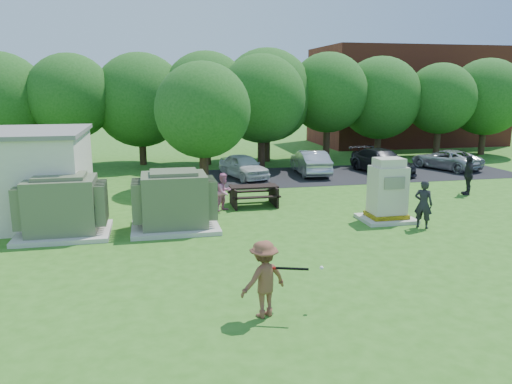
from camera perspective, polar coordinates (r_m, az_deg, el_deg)
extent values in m
plane|color=#2D6619|center=(14.01, 3.46, -8.59)|extent=(120.00, 120.00, 0.00)
cube|color=maroon|center=(45.11, 16.75, 10.42)|extent=(15.00, 8.00, 8.00)
cube|color=#232326|center=(28.60, 9.78, 2.00)|extent=(20.00, 6.00, 0.01)
cube|color=beige|center=(18.04, -21.05, -4.39)|extent=(3.00, 2.40, 0.15)
cube|color=#5B6447|center=(17.80, -21.29, -1.38)|extent=(2.20, 1.80, 1.80)
cube|color=#5B6447|center=(17.62, -21.52, 1.66)|extent=(1.60, 1.30, 0.12)
cube|color=#5B6447|center=(18.05, -25.27, -1.46)|extent=(0.32, 1.50, 1.35)
cube|color=#5B6447|center=(17.63, -17.22, -1.13)|extent=(0.32, 1.50, 1.35)
cube|color=beige|center=(17.82, -9.20, -3.92)|extent=(3.00, 2.40, 0.15)
cube|color=#566043|center=(17.57, -9.31, -0.86)|extent=(2.20, 1.80, 1.80)
cube|color=#566043|center=(17.38, -9.42, 2.22)|extent=(1.60, 1.30, 0.12)
cube|color=#566043|center=(17.56, -13.45, -0.97)|extent=(0.32, 1.50, 1.35)
cube|color=#566043|center=(17.67, -5.20, -0.60)|extent=(0.32, 1.50, 1.35)
cube|color=beige|center=(19.27, 14.63, -2.96)|extent=(1.93, 1.58, 0.13)
cube|color=yellow|center=(19.23, 14.66, -2.55)|extent=(1.36, 1.09, 0.16)
cube|color=beige|center=(19.02, 14.81, 0.23)|extent=(1.23, 0.96, 1.75)
cube|color=beige|center=(18.84, 14.98, 3.30)|extent=(1.01, 0.79, 0.31)
cube|color=gray|center=(18.51, 15.57, 0.98)|extent=(0.79, 0.04, 0.44)
cube|color=black|center=(20.74, -0.27, 0.64)|extent=(1.99, 0.77, 0.07)
cube|color=black|center=(21.40, -0.60, 0.08)|extent=(1.99, 0.28, 0.06)
cube|color=black|center=(20.23, 0.08, -0.62)|extent=(1.99, 0.28, 0.06)
cube|color=black|center=(20.67, -2.61, -0.57)|extent=(0.09, 1.49, 0.82)
cube|color=black|center=(21.02, 2.03, -0.36)|extent=(0.09, 1.49, 0.82)
imported|color=brown|center=(10.92, 0.90, -9.90)|extent=(1.26, 1.01, 1.71)
imported|color=black|center=(18.44, 18.58, -1.33)|extent=(0.74, 0.73, 1.72)
imported|color=pink|center=(19.97, -3.68, 0.00)|extent=(0.94, 0.92, 1.53)
imported|color=black|center=(24.84, 23.09, 1.80)|extent=(0.81, 1.16, 1.83)
imported|color=silver|center=(27.06, -1.43, 2.97)|extent=(2.54, 4.05, 1.29)
imported|color=#A3A2A7|center=(28.28, 6.23, 3.39)|extent=(1.72, 4.26, 1.37)
imported|color=black|center=(29.44, 14.19, 3.42)|extent=(2.60, 4.91, 1.36)
imported|color=#AEAEB2|center=(32.04, 20.86, 3.51)|extent=(3.35, 4.63, 1.17)
cylinder|color=black|center=(10.78, 3.76, -8.72)|extent=(0.82, 0.32, 0.06)
cylinder|color=maroon|center=(10.79, 1.68, -8.68)|extent=(0.23, 0.13, 0.06)
sphere|color=white|center=(11.35, 7.50, -8.60)|extent=(0.09, 0.09, 0.09)
cylinder|color=#47301E|center=(33.32, -26.75, 4.37)|extent=(0.44, 0.44, 2.40)
sphere|color=#235B1C|center=(33.12, -27.23, 9.31)|extent=(5.60, 5.60, 5.60)
cylinder|color=#47301E|center=(31.93, -20.08, 5.01)|extent=(0.44, 0.44, 2.80)
sphere|color=#235B1C|center=(31.74, -20.46, 10.21)|extent=(5.00, 5.00, 5.00)
cylinder|color=#47301E|center=(32.44, -12.83, 5.10)|extent=(0.44, 0.44, 2.30)
sphere|color=#235B1C|center=(32.23, -13.07, 10.21)|extent=(5.80, 5.80, 5.80)
cylinder|color=#47301E|center=(31.72, -5.59, 5.56)|extent=(0.44, 0.44, 2.70)
sphere|color=#235B1C|center=(31.52, -5.70, 10.93)|extent=(5.40, 5.40, 5.40)
cylinder|color=#47301E|center=(33.01, 1.24, 5.69)|extent=(0.44, 0.44, 2.50)
sphere|color=#235B1C|center=(32.81, 1.26, 10.99)|extent=(6.00, 6.00, 6.00)
cylinder|color=#47301E|center=(33.75, 8.06, 6.06)|extent=(0.44, 0.44, 2.90)
sphere|color=#235B1C|center=(33.57, 8.21, 11.17)|extent=(5.20, 5.20, 5.20)
cylinder|color=#47301E|center=(35.88, 13.76, 5.79)|extent=(0.44, 0.44, 2.40)
sphere|color=#235B1C|center=(35.70, 13.99, 10.38)|extent=(5.60, 5.60, 5.60)
cylinder|color=#47301E|center=(37.02, 19.99, 5.75)|extent=(0.44, 0.44, 2.60)
sphere|color=#235B1C|center=(36.85, 20.30, 9.98)|extent=(4.80, 4.80, 4.80)
cylinder|color=#47301E|center=(39.76, 24.45, 5.71)|extent=(0.44, 0.44, 2.50)
sphere|color=#235B1C|center=(39.60, 24.82, 9.83)|extent=(5.40, 5.40, 5.40)
cylinder|color=#47301E|center=(24.54, -5.97, 3.27)|extent=(0.44, 0.44, 2.40)
sphere|color=#235B1C|center=(24.28, -6.10, 9.30)|extent=(4.60, 4.60, 4.60)
cylinder|color=#47301E|center=(30.07, 0.61, 5.16)|extent=(0.44, 0.44, 2.60)
sphere|color=#235B1C|center=(29.86, 0.62, 10.61)|extent=(5.20, 5.20, 5.20)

